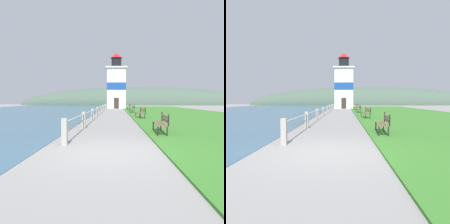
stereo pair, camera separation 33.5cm
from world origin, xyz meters
TOP-DOWN VIEW (x-y plane):
  - ground_plane at (0.00, 0.00)m, footprint 160.00×160.00m
  - grass_verge at (7.59, 18.63)m, footprint 12.00×55.88m
  - seawall_railing at (-1.49, 16.33)m, footprint 0.18×30.85m
  - park_bench_near at (2.30, 3.60)m, footprint 0.61×2.00m
  - park_bench_midway at (2.36, 12.13)m, footprint 0.68×1.93m
  - park_bench_far at (2.25, 20.35)m, footprint 0.53×2.00m
  - park_bench_by_lighthouse at (2.32, 28.51)m, footprint 0.50×1.64m
  - lighthouse at (0.33, 35.93)m, footprint 4.01×4.01m
  - distant_hillside at (8.00, 67.25)m, footprint 80.00×16.00m

SIDE VIEW (x-z plane):
  - ground_plane at x=0.00m, z-range 0.00..0.00m
  - distant_hillside at x=8.00m, z-range -6.00..6.00m
  - grass_verge at x=7.59m, z-range 0.00..0.06m
  - seawall_railing at x=-1.49m, z-range 0.08..0.98m
  - park_bench_by_lighthouse at x=2.32m, z-range 0.07..1.01m
  - park_bench_midway at x=2.36m, z-range 0.07..1.01m
  - park_bench_near at x=2.30m, z-range 0.07..1.01m
  - park_bench_far at x=2.25m, z-range 0.07..1.01m
  - lighthouse at x=0.33m, z-range -0.80..9.79m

